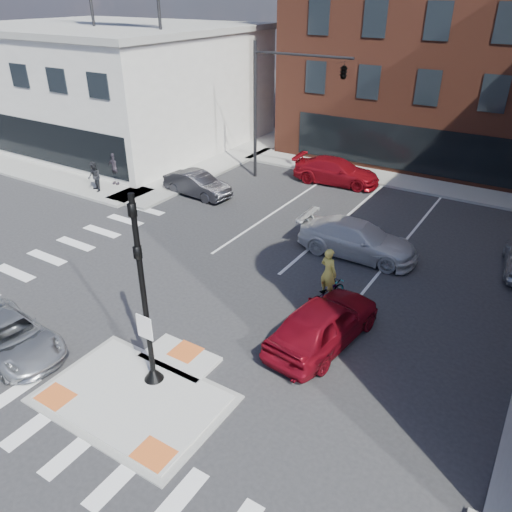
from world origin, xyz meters
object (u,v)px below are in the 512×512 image
Objects in this scene: red_sedan at (324,323)px; pedestrian_b at (115,168)px; bg_car_red at (336,171)px; cyclist at (327,287)px; pedestrian_a at (94,177)px; silver_suv at (10,336)px; bg_car_dark at (197,184)px; white_pickup at (358,239)px.

red_sedan is 2.55× the size of pedestrian_b.
bg_car_red is 13.60m from cyclist.
pedestrian_a is 0.91× the size of pedestrian_b.
pedestrian_b is at bearing 41.01° from silver_suv.
red_sedan is at bearing -120.85° from bg_car_dark.
white_pickup reaches higher than silver_suv.
bg_car_dark is 2.18× the size of pedestrian_b.
bg_car_red is at bearing -60.36° from red_sedan.
bg_car_red is at bearing 0.90° from silver_suv.
silver_suv is 20.67m from bg_car_red.
pedestrian_b is (0.09, 1.53, 0.09)m from pedestrian_a.
pedestrian_a is at bearing 123.89° from bg_car_dark.
silver_suv is 0.84× the size of bg_car_red.
cyclist is at bearing -173.93° from white_pickup.
white_pickup is at bearing -7.00° from pedestrian_b.
silver_suv is at bearing 63.02° from cyclist.
pedestrian_a is at bearing 4.31° from cyclist.
white_pickup is 4.45m from cyclist.
pedestrian_a reaches higher than bg_car_red.
red_sedan is (8.41, 5.84, 0.22)m from silver_suv.
cyclist is at bearing -115.21° from bg_car_dark.
bg_car_red is at bearing 64.27° from pedestrian_a.
pedestrian_a reaches higher than bg_car_dark.
silver_suv is at bearing -61.08° from pedestrian_b.
white_pickup is 2.78× the size of pedestrian_b.
cyclist is at bearing -21.96° from pedestrian_b.
bg_car_red is at bearing -39.04° from bg_car_dark.
white_pickup is at bearing -22.00° from silver_suv.
red_sedan reaches higher than bg_car_red.
pedestrian_b reaches higher than pedestrian_a.
red_sedan reaches higher than white_pickup.
pedestrian_b is (-17.09, 7.16, 0.28)m from red_sedan.
cyclist is at bearing -61.03° from red_sedan.
red_sedan is 6.73m from white_pickup.
pedestrian_a is at bearing 124.06° from bg_car_red.
red_sedan is 18.08m from pedestrian_a.
white_pickup is (6.95, 12.41, 0.16)m from silver_suv.
bg_car_red is 3.02× the size of pedestrian_a.
bg_car_dark is 0.80× the size of bg_car_red.
bg_car_dark is 2.40× the size of pedestrian_a.
silver_suv is at bearing -161.38° from bg_car_dark.
bg_car_red is 13.32m from pedestrian_b.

